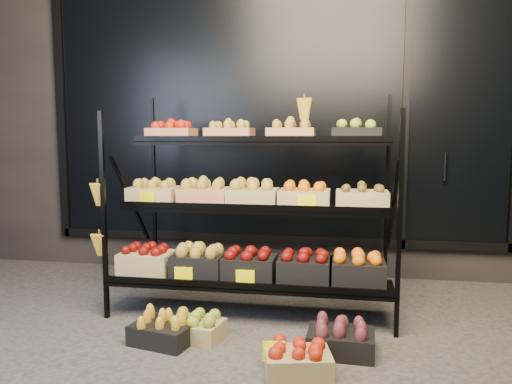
% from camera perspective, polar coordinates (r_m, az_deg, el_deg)
% --- Properties ---
extents(ground, '(24.00, 24.00, 0.00)m').
position_cam_1_polar(ground, '(3.44, -1.96, -16.22)').
color(ground, '#514F4C').
rests_on(ground, ground).
extents(building, '(6.00, 2.08, 3.50)m').
position_cam_1_polar(building, '(5.75, 3.39, 10.65)').
color(building, '#2D2826').
rests_on(building, ground).
extents(display_rack, '(2.18, 1.02, 1.74)m').
position_cam_1_polar(display_rack, '(3.81, -0.40, -1.69)').
color(display_rack, black).
rests_on(display_rack, ground).
extents(tag_floor_b, '(0.13, 0.01, 0.12)m').
position_cam_1_polar(tag_floor_b, '(3.01, 2.05, -18.43)').
color(tag_floor_b, '#F6E800').
rests_on(tag_floor_b, ground).
extents(floor_crate_left, '(0.38, 0.31, 0.18)m').
position_cam_1_polar(floor_crate_left, '(3.41, -6.91, -14.95)').
color(floor_crate_left, tan).
rests_on(floor_crate_left, ground).
extents(floor_crate_midleft, '(0.43, 0.36, 0.19)m').
position_cam_1_polar(floor_crate_midleft, '(3.37, -10.58, -15.17)').
color(floor_crate_midleft, black).
rests_on(floor_crate_midleft, ground).
extents(floor_crate_midright, '(0.41, 0.34, 0.19)m').
position_cam_1_polar(floor_crate_midright, '(2.95, 4.82, -18.43)').
color(floor_crate_midright, tan).
rests_on(floor_crate_midright, ground).
extents(floor_crate_right, '(0.42, 0.31, 0.20)m').
position_cam_1_polar(floor_crate_right, '(3.22, 9.67, -16.15)').
color(floor_crate_right, black).
rests_on(floor_crate_right, ground).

